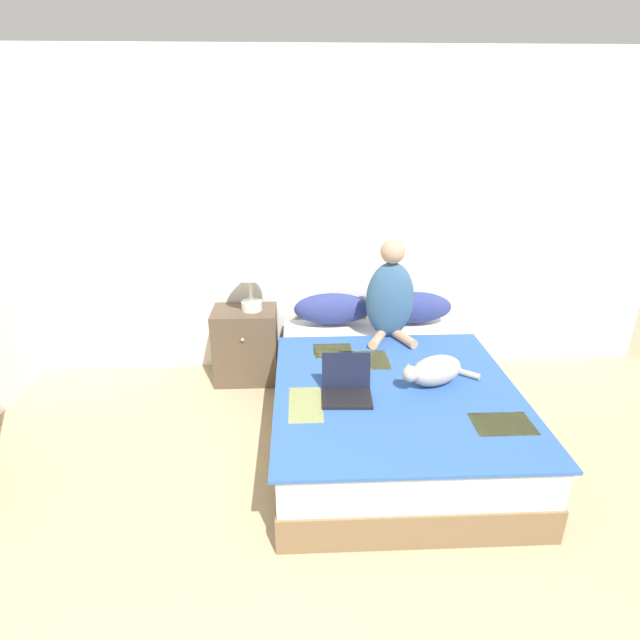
{
  "coord_description": "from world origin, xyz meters",
  "views": [
    {
      "loc": [
        -0.13,
        -0.21,
        2.1
      ],
      "look_at": [
        0.01,
        2.83,
        0.82
      ],
      "focal_mm": 28.0,
      "sensor_mm": 36.0,
      "label": 1
    }
  ],
  "objects_px": {
    "nightstand": "(246,345)",
    "table_lamp": "(249,266)",
    "bed": "(389,405)",
    "laptop_open": "(347,388)",
    "pillow_far": "(413,307)",
    "pillow_near": "(332,309)",
    "person_sitting": "(390,296)",
    "cat_tabby": "(435,371)"
  },
  "relations": [
    {
      "from": "person_sitting",
      "to": "pillow_far",
      "type": "bearing_deg",
      "value": 47.31
    },
    {
      "from": "bed",
      "to": "laptop_open",
      "type": "xyz_separation_m",
      "value": [
        -0.32,
        -0.26,
        0.29
      ]
    },
    {
      "from": "pillow_near",
      "to": "cat_tabby",
      "type": "bearing_deg",
      "value": -60.21
    },
    {
      "from": "nightstand",
      "to": "pillow_near",
      "type": "bearing_deg",
      "value": 3.72
    },
    {
      "from": "person_sitting",
      "to": "table_lamp",
      "type": "height_order",
      "value": "person_sitting"
    },
    {
      "from": "pillow_near",
      "to": "person_sitting",
      "type": "xyz_separation_m",
      "value": [
        0.42,
        -0.27,
        0.2
      ]
    },
    {
      "from": "laptop_open",
      "to": "table_lamp",
      "type": "bearing_deg",
      "value": 123.76
    },
    {
      "from": "bed",
      "to": "pillow_near",
      "type": "height_order",
      "value": "pillow_near"
    },
    {
      "from": "bed",
      "to": "pillow_near",
      "type": "xyz_separation_m",
      "value": [
        -0.34,
        0.89,
        0.37
      ]
    },
    {
      "from": "pillow_near",
      "to": "pillow_far",
      "type": "distance_m",
      "value": 0.67
    },
    {
      "from": "bed",
      "to": "person_sitting",
      "type": "relative_size",
      "value": 2.66
    },
    {
      "from": "bed",
      "to": "laptop_open",
      "type": "relative_size",
      "value": 6.51
    },
    {
      "from": "bed",
      "to": "pillow_far",
      "type": "xyz_separation_m",
      "value": [
        0.34,
        0.89,
        0.37
      ]
    },
    {
      "from": "bed",
      "to": "pillow_near",
      "type": "distance_m",
      "value": 1.02
    },
    {
      "from": "cat_tabby",
      "to": "laptop_open",
      "type": "height_order",
      "value": "laptop_open"
    },
    {
      "from": "pillow_near",
      "to": "table_lamp",
      "type": "relative_size",
      "value": 1.25
    },
    {
      "from": "bed",
      "to": "person_sitting",
      "type": "height_order",
      "value": "person_sitting"
    },
    {
      "from": "pillow_far",
      "to": "table_lamp",
      "type": "relative_size",
      "value": 1.25
    },
    {
      "from": "bed",
      "to": "cat_tabby",
      "type": "distance_m",
      "value": 0.44
    },
    {
      "from": "table_lamp",
      "to": "bed",
      "type": "bearing_deg",
      "value": -40.32
    },
    {
      "from": "nightstand",
      "to": "pillow_far",
      "type": "bearing_deg",
      "value": 1.93
    },
    {
      "from": "pillow_near",
      "to": "table_lamp",
      "type": "height_order",
      "value": "table_lamp"
    },
    {
      "from": "cat_tabby",
      "to": "table_lamp",
      "type": "relative_size",
      "value": 1.09
    },
    {
      "from": "pillow_far",
      "to": "laptop_open",
      "type": "distance_m",
      "value": 1.32
    },
    {
      "from": "bed",
      "to": "laptop_open",
      "type": "bearing_deg",
      "value": -141.54
    },
    {
      "from": "bed",
      "to": "pillow_near",
      "type": "bearing_deg",
      "value": 110.77
    },
    {
      "from": "bed",
      "to": "pillow_far",
      "type": "bearing_deg",
      "value": 69.2
    },
    {
      "from": "pillow_near",
      "to": "person_sitting",
      "type": "relative_size",
      "value": 0.82
    },
    {
      "from": "nightstand",
      "to": "table_lamp",
      "type": "distance_m",
      "value": 0.68
    },
    {
      "from": "pillow_far",
      "to": "nightstand",
      "type": "relative_size",
      "value": 1.02
    },
    {
      "from": "person_sitting",
      "to": "table_lamp",
      "type": "xyz_separation_m",
      "value": [
        -1.07,
        0.23,
        0.18
      ]
    },
    {
      "from": "pillow_near",
      "to": "laptop_open",
      "type": "relative_size",
      "value": 2.0
    },
    {
      "from": "bed",
      "to": "cat_tabby",
      "type": "height_order",
      "value": "cat_tabby"
    },
    {
      "from": "laptop_open",
      "to": "table_lamp",
      "type": "height_order",
      "value": "table_lamp"
    },
    {
      "from": "pillow_far",
      "to": "cat_tabby",
      "type": "height_order",
      "value": "pillow_far"
    },
    {
      "from": "pillow_near",
      "to": "nightstand",
      "type": "height_order",
      "value": "pillow_near"
    },
    {
      "from": "bed",
      "to": "table_lamp",
      "type": "distance_m",
      "value": 1.5
    },
    {
      "from": "pillow_far",
      "to": "pillow_near",
      "type": "bearing_deg",
      "value": 180.0
    },
    {
      "from": "pillow_far",
      "to": "table_lamp",
      "type": "distance_m",
      "value": 1.38
    },
    {
      "from": "bed",
      "to": "person_sitting",
      "type": "xyz_separation_m",
      "value": [
        0.08,
        0.61,
        0.57
      ]
    },
    {
      "from": "bed",
      "to": "nightstand",
      "type": "height_order",
      "value": "nightstand"
    },
    {
      "from": "bed",
      "to": "nightstand",
      "type": "relative_size",
      "value": 3.3
    }
  ]
}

